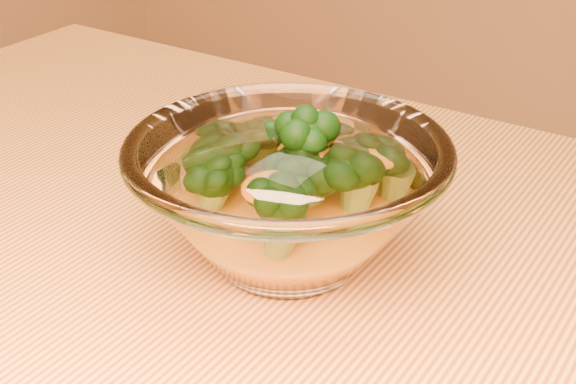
{
  "coord_description": "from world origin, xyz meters",
  "views": [
    {
      "loc": [
        0.14,
        -0.26,
        1.04
      ],
      "look_at": [
        -0.1,
        0.11,
        0.8
      ],
      "focal_mm": 50.0,
      "sensor_mm": 36.0,
      "label": 1
    }
  ],
  "objects": [
    {
      "name": "glass_bowl",
      "position": [
        -0.1,
        0.11,
        0.8
      ],
      "size": [
        0.2,
        0.2,
        0.09
      ],
      "color": "white",
      "rests_on": "table"
    },
    {
      "name": "cheese_sauce",
      "position": [
        -0.1,
        0.11,
        0.78
      ],
      "size": [
        0.1,
        0.1,
        0.03
      ],
      "primitive_type": "ellipsoid",
      "color": "orange",
      "rests_on": "glass_bowl"
    },
    {
      "name": "broccoli_heap",
      "position": [
        -0.1,
        0.12,
        0.81
      ],
      "size": [
        0.13,
        0.13,
        0.07
      ],
      "color": "black",
      "rests_on": "cheese_sauce"
    }
  ]
}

